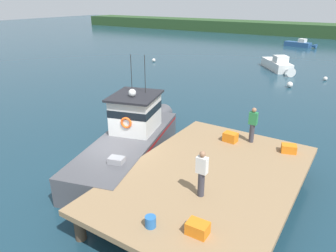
{
  "coord_description": "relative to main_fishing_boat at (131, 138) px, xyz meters",
  "views": [
    {
      "loc": [
        8.95,
        -9.42,
        7.28
      ],
      "look_at": [
        1.2,
        2.7,
        1.4
      ],
      "focal_mm": 33.75,
      "sensor_mm": 36.0,
      "label": 1
    }
  ],
  "objects": [
    {
      "name": "far_shoreline",
      "position": [
        -0.05,
        60.75,
        0.19
      ],
      "size": [
        120.0,
        8.0,
        2.4
      ],
      "primitive_type": "cube",
      "color": "#284723",
      "rests_on": "ground"
    },
    {
      "name": "deckhand_further_back",
      "position": [
        5.08,
        -2.67,
        1.05
      ],
      "size": [
        0.36,
        0.22,
        1.63
      ],
      "color": "#383842",
      "rests_on": "dock"
    },
    {
      "name": "ground_plane",
      "position": [
        -0.05,
        -1.25,
        -1.01
      ],
      "size": [
        200.0,
        200.0,
        0.0
      ],
      "primitive_type": "plane",
      "color": "#193847"
    },
    {
      "name": "deckhand_by_the_boat",
      "position": [
        5.08,
        2.3,
        1.05
      ],
      "size": [
        0.36,
        0.22,
        1.63
      ],
      "color": "#383842",
      "rests_on": "dock"
    },
    {
      "name": "moored_boat_far_right",
      "position": [
        0.66,
        24.21,
        -0.45
      ],
      "size": [
        4.76,
        5.83,
        1.61
      ],
      "color": "white",
      "rests_on": "ground"
    },
    {
      "name": "mooring_buoy_inshore",
      "position": [
        -13.27,
        20.79,
        -0.8
      ],
      "size": [
        0.42,
        0.42,
        0.42
      ],
      "primitive_type": "sphere",
      "color": "silver",
      "rests_on": "ground"
    },
    {
      "name": "bait_bucket",
      "position": [
        4.57,
        -4.81,
        0.36
      ],
      "size": [
        0.32,
        0.32,
        0.34
      ],
      "primitive_type": "cylinder",
      "color": "#2866B2",
      "rests_on": "dock"
    },
    {
      "name": "crate_single_far",
      "position": [
        6.77,
        2.15,
        0.37
      ],
      "size": [
        0.71,
        0.6,
        0.35
      ],
      "primitive_type": "cube",
      "rotation": [
        0.0,
        0.0,
        0.31
      ],
      "color": "orange",
      "rests_on": "dock"
    },
    {
      "name": "crate_stack_mid_dock",
      "position": [
        4.26,
        1.84,
        0.4
      ],
      "size": [
        0.63,
        0.49,
        0.42
      ],
      "primitive_type": "cube",
      "rotation": [
        0.0,
        0.0,
        -0.08
      ],
      "color": "orange",
      "rests_on": "dock"
    },
    {
      "name": "moored_boat_mid_harbor",
      "position": [
        -1.02,
        43.56,
        -0.57
      ],
      "size": [
        5.09,
        2.24,
        1.27
      ],
      "color": "#285184",
      "rests_on": "ground"
    },
    {
      "name": "mooring_buoy_spare_mooring",
      "position": [
        3.43,
        17.55,
        -0.75
      ],
      "size": [
        0.51,
        0.51,
        0.51
      ],
      "primitive_type": "sphere",
      "color": "silver",
      "rests_on": "ground"
    },
    {
      "name": "mooring_buoy_outer",
      "position": [
        5.69,
        21.9,
        -0.82
      ],
      "size": [
        0.37,
        0.37,
        0.37
      ],
      "primitive_type": "sphere",
      "color": "silver",
      "rests_on": "ground"
    },
    {
      "name": "main_fishing_boat",
      "position": [
        0.0,
        0.0,
        0.0
      ],
      "size": [
        4.62,
        9.93,
        4.8
      ],
      "color": "#4C4C51",
      "rests_on": "ground"
    },
    {
      "name": "mooring_buoy_channel_marker",
      "position": [
        -0.34,
        28.0,
        -0.76
      ],
      "size": [
        0.49,
        0.49,
        0.49
      ],
      "primitive_type": "sphere",
      "color": "#EA5B19",
      "rests_on": "ground"
    },
    {
      "name": "crate_single_by_cleat",
      "position": [
        5.84,
        -4.35,
        0.38
      ],
      "size": [
        0.61,
        0.46,
        0.37
      ],
      "primitive_type": "cube",
      "rotation": [
        0.0,
        0.0,
        0.03
      ],
      "color": "orange",
      "rests_on": "dock"
    },
    {
      "name": "dock",
      "position": [
        4.75,
        -1.25,
        0.07
      ],
      "size": [
        6.0,
        9.0,
        1.2
      ],
      "color": "#4C3D2D",
      "rests_on": "ground"
    }
  ]
}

